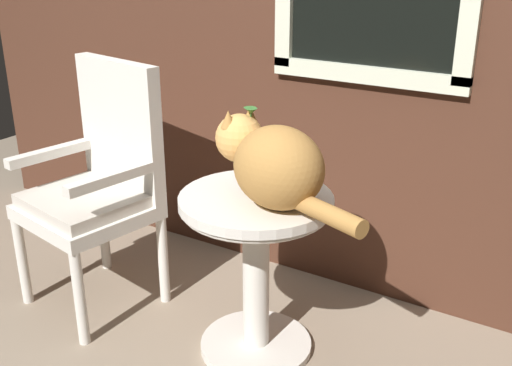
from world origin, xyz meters
The scene contains 5 objects.
ground_plane centered at (0.00, 0.00, 0.00)m, with size 6.00×6.00×0.00m, color gray.
wicker_side_table centered at (0.13, 0.19, 0.44)m, with size 0.55×0.55×0.64m.
wicker_chair centered at (-0.62, 0.17, 0.55)m, with size 0.56×0.54×1.03m.
cat centered at (0.22, 0.16, 0.79)m, with size 0.65×0.38×0.30m.
pewter_vase_with_ivy centered at (0.05, 0.29, 0.73)m, with size 0.13×0.13×0.30m.
Camera 1 is at (1.17, -1.50, 1.48)m, focal length 42.87 mm.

